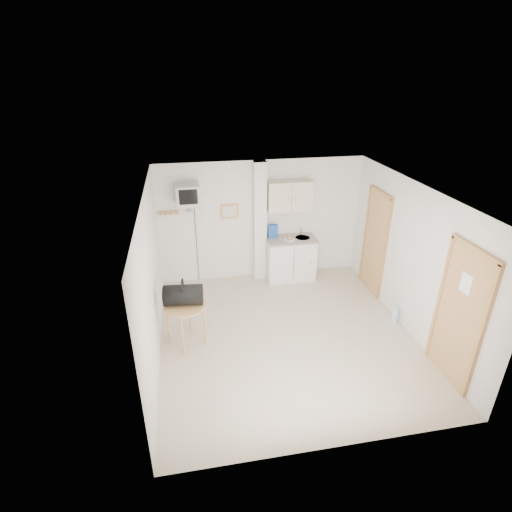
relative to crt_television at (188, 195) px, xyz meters
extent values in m
plane|color=#C0AD97|center=(1.45, -2.02, -1.94)|extent=(4.50, 4.50, 0.00)
cube|color=white|center=(1.45, 0.23, -0.69)|extent=(4.20, 0.04, 2.50)
cube|color=white|center=(1.45, -4.27, -0.69)|extent=(4.20, 0.04, 2.50)
cube|color=white|center=(-0.65, -2.02, -0.69)|extent=(0.04, 4.50, 2.50)
cube|color=white|center=(3.55, -2.02, -0.69)|extent=(0.04, 4.50, 2.50)
cube|color=white|center=(1.45, -2.02, 0.56)|extent=(4.20, 4.50, 0.04)
cube|color=white|center=(1.40, 0.12, -0.69)|extent=(0.25, 0.22, 2.50)
cube|color=#E38650|center=(0.80, 0.21, -0.44)|extent=(0.36, 0.03, 0.30)
cube|color=silver|center=(0.80, 0.19, -0.44)|extent=(0.28, 0.01, 0.22)
cube|color=#B87F4A|center=(-0.40, 0.20, -0.39)|extent=(0.40, 0.05, 0.06)
cube|color=white|center=(1.13, 0.22, -0.99)|extent=(0.15, 0.02, 0.08)
cylinder|color=#B87F4A|center=(-0.55, 0.14, -0.40)|extent=(0.02, 0.08, 0.02)
cylinder|color=#B87F4A|center=(-0.45, 0.14, -0.40)|extent=(0.02, 0.08, 0.02)
cylinder|color=#B87F4A|center=(-0.35, 0.14, -0.40)|extent=(0.02, 0.08, 0.02)
cylinder|color=#B87F4A|center=(-0.25, 0.14, -0.40)|extent=(0.02, 0.08, 0.02)
cube|color=#9A612F|center=(3.52, -0.77, -0.94)|extent=(0.04, 0.75, 2.00)
cube|color=#925936|center=(3.52, -0.77, -0.94)|extent=(0.06, 0.87, 2.06)
cube|color=#9A612F|center=(3.52, -3.37, -0.93)|extent=(0.04, 0.82, 2.02)
cube|color=#925936|center=(3.52, -3.37, -0.93)|extent=(0.06, 0.94, 2.08)
cube|color=white|center=(3.50, -3.37, -0.39)|extent=(0.01, 0.20, 0.28)
cube|color=white|center=(2.03, -0.05, -1.50)|extent=(1.00, 0.55, 0.88)
cube|color=gray|center=(2.03, -0.05, -1.04)|extent=(1.03, 0.58, 0.04)
cylinder|color=#B7B7BA|center=(2.28, -0.05, -1.04)|extent=(0.30, 0.30, 0.05)
cylinder|color=#B7B7BA|center=(2.28, 0.09, -0.94)|extent=(0.02, 0.02, 0.16)
cylinder|color=#B7B7BA|center=(2.28, 0.03, -0.86)|extent=(0.02, 0.13, 0.02)
cube|color=beige|center=(2.00, 0.07, -0.14)|extent=(0.90, 0.32, 0.60)
cube|color=#1D48A6|center=(1.67, 0.05, -0.87)|extent=(0.19, 0.07, 0.29)
cylinder|color=white|center=(1.97, -0.13, -1.01)|extent=(0.22, 0.22, 0.01)
sphere|color=tan|center=(1.97, -0.13, -0.96)|extent=(0.11, 0.11, 0.11)
cube|color=slate|center=(0.00, 0.07, -0.21)|extent=(0.36, 0.32, 0.02)
cube|color=slate|center=(0.00, 0.20, -0.29)|extent=(0.10, 0.06, 0.20)
cube|color=#B2B2B4|center=(0.00, 0.00, 0.01)|extent=(0.44, 0.42, 0.40)
cube|color=black|center=(0.00, -0.22, 0.03)|extent=(0.34, 0.02, 0.28)
cylinder|color=black|center=(0.10, 0.21, -1.07)|extent=(0.01, 0.01, 1.73)
cylinder|color=#B87F4A|center=(-0.20, -1.92, -1.21)|extent=(0.68, 0.68, 0.03)
cylinder|color=#B87F4A|center=(0.09, -1.99, -1.58)|extent=(0.04, 0.04, 0.71)
cylinder|color=#B87F4A|center=(-0.13, -1.63, -1.58)|extent=(0.04, 0.04, 0.71)
cylinder|color=#B87F4A|center=(-0.49, -1.85, -1.58)|extent=(0.04, 0.04, 0.71)
cylinder|color=#B87F4A|center=(-0.27, -2.21, -1.58)|extent=(0.04, 0.04, 0.71)
cylinder|color=black|center=(-0.21, -1.90, -1.03)|extent=(0.64, 0.39, 0.33)
torus|color=black|center=(-0.21, -1.90, -0.87)|extent=(0.05, 0.25, 0.25)
cylinder|color=#B5CFF1|center=(3.43, -2.01, -1.79)|extent=(0.11, 0.11, 0.29)
cylinder|color=#B5CFF1|center=(3.43, -2.01, -1.63)|extent=(0.03, 0.03, 0.04)
camera|label=1|loc=(-0.07, -7.37, 2.22)|focal=28.00mm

